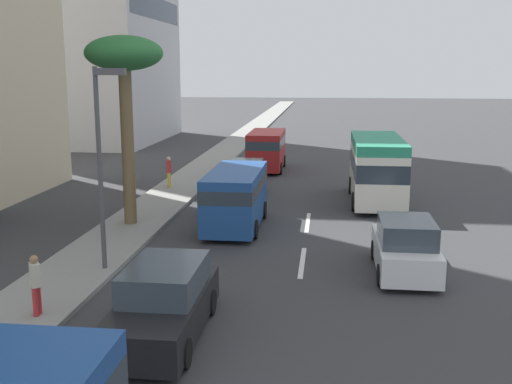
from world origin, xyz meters
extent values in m
plane|color=#38383A|center=(31.50, 0.00, 0.00)|extent=(198.00, 198.00, 0.00)
cube|color=gray|center=(31.50, 6.83, 0.07)|extent=(162.00, 2.54, 0.15)
cube|color=silver|center=(16.74, 0.00, 0.01)|extent=(3.20, 0.16, 0.01)
cube|color=silver|center=(22.01, 0.00, 0.01)|extent=(3.20, 0.16, 0.01)
cube|color=silver|center=(26.29, -3.02, 1.40)|extent=(6.71, 2.20, 2.33)
cube|color=#268C66|center=(26.29, -3.02, 2.79)|extent=(6.71, 2.20, 0.44)
cube|color=#28333D|center=(26.29, -3.02, 1.84)|extent=(6.72, 2.21, 0.78)
cylinder|color=black|center=(28.24, -1.97, 0.42)|extent=(0.84, 0.26, 0.84)
cylinder|color=black|center=(28.24, -4.07, 0.42)|extent=(0.84, 0.26, 0.84)
cylinder|color=black|center=(24.35, -1.97, 0.42)|extent=(0.84, 0.26, 0.84)
cylinder|color=black|center=(24.35, -4.07, 0.42)|extent=(0.84, 0.26, 0.84)
cube|color=white|center=(26.87, 3.26, 0.59)|extent=(4.70, 1.72, 0.83)
cube|color=#38424C|center=(27.11, 3.26, 1.35)|extent=(2.58, 1.58, 0.68)
cylinder|color=black|center=(25.42, 2.47, 0.32)|extent=(0.64, 0.22, 0.64)
cylinder|color=black|center=(25.42, 4.05, 0.32)|extent=(0.64, 0.22, 0.64)
cylinder|color=black|center=(28.33, 2.47, 0.32)|extent=(0.64, 0.22, 0.64)
cylinder|color=black|center=(28.33, 4.05, 0.32)|extent=(0.64, 0.22, 0.64)
cube|color=black|center=(10.78, 2.97, 0.59)|extent=(4.63, 1.79, 0.83)
cube|color=#38424C|center=(11.01, 2.97, 1.35)|extent=(2.55, 1.65, 0.68)
cylinder|color=black|center=(9.34, 2.15, 0.32)|extent=(0.64, 0.22, 0.64)
cylinder|color=black|center=(9.34, 3.79, 0.32)|extent=(0.64, 0.22, 0.64)
cylinder|color=black|center=(12.21, 2.15, 0.32)|extent=(0.64, 0.22, 0.64)
cylinder|color=black|center=(12.21, 3.79, 0.32)|extent=(0.64, 0.22, 0.64)
cube|color=#A51E1E|center=(34.86, 2.97, 1.28)|extent=(4.80, 1.98, 2.17)
cube|color=#2D3842|center=(34.86, 2.97, 1.76)|extent=(4.81, 1.99, 0.52)
cylinder|color=black|center=(33.42, 2.03, 0.36)|extent=(0.72, 0.24, 0.72)
cylinder|color=black|center=(33.42, 3.91, 0.36)|extent=(0.72, 0.24, 0.72)
cylinder|color=black|center=(36.30, 2.03, 0.36)|extent=(0.72, 0.24, 0.72)
cylinder|color=black|center=(36.30, 3.91, 0.36)|extent=(0.72, 0.24, 0.72)
cube|color=#1E478C|center=(20.91, 2.78, 1.24)|extent=(5.25, 1.92, 2.07)
cube|color=#2D3842|center=(20.91, 2.78, 1.69)|extent=(5.26, 1.92, 0.50)
cylinder|color=black|center=(19.33, 1.87, 0.36)|extent=(0.72, 0.24, 0.72)
cylinder|color=black|center=(19.33, 3.70, 0.36)|extent=(0.72, 0.24, 0.72)
cylinder|color=black|center=(22.49, 1.87, 0.36)|extent=(0.72, 0.24, 0.72)
cylinder|color=black|center=(22.49, 3.70, 0.36)|extent=(0.72, 0.24, 0.72)
cube|color=white|center=(16.09, -3.13, 0.60)|extent=(4.00, 1.72, 0.85)
cube|color=#38424C|center=(15.89, -3.13, 1.37)|extent=(2.20, 1.59, 0.69)
cylinder|color=black|center=(17.33, -2.34, 0.32)|extent=(0.64, 0.22, 0.64)
cylinder|color=black|center=(17.33, -3.92, 0.32)|extent=(0.64, 0.22, 0.64)
cylinder|color=black|center=(14.85, -2.34, 0.32)|extent=(0.64, 0.22, 0.64)
cylinder|color=black|center=(14.85, -3.92, 0.32)|extent=(0.64, 0.22, 0.64)
cylinder|color=gold|center=(27.93, 7.30, 0.53)|extent=(0.14, 0.14, 0.77)
cylinder|color=gold|center=(28.09, 7.30, 0.53)|extent=(0.14, 0.14, 0.77)
cube|color=red|center=(28.01, 7.30, 1.22)|extent=(0.38, 0.32, 0.61)
sphere|color=beige|center=(28.01, 7.30, 1.63)|extent=(0.21, 0.21, 0.21)
cylinder|color=red|center=(11.25, 6.31, 0.52)|extent=(0.14, 0.14, 0.75)
cylinder|color=red|center=(11.41, 6.31, 0.52)|extent=(0.14, 0.14, 0.75)
cube|color=beige|center=(11.33, 6.31, 1.19)|extent=(0.39, 0.37, 0.59)
sphere|color=#9E7251|center=(11.33, 6.31, 1.59)|extent=(0.20, 0.20, 0.20)
cylinder|color=brown|center=(20.56, 6.93, 3.21)|extent=(0.49, 0.49, 6.11)
ellipsoid|color=#2D7238|center=(20.56, 6.93, 6.70)|extent=(2.92, 2.92, 1.32)
cylinder|color=#4C4C51|center=(15.05, 5.96, 3.17)|extent=(0.14, 0.14, 6.05)
cube|color=#4C4C51|center=(15.05, 5.51, 6.05)|extent=(0.24, 0.90, 0.20)
cube|color=#2D3847|center=(49.06, 13.56, 10.98)|extent=(14.23, 0.08, 1.83)
camera|label=1|loc=(-2.25, -0.71, 6.14)|focal=43.13mm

